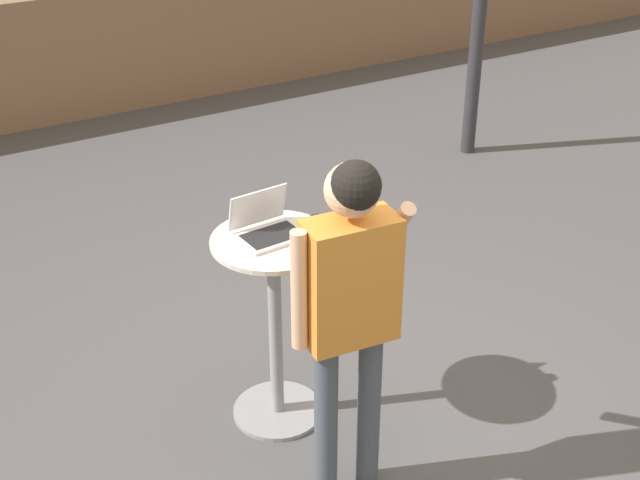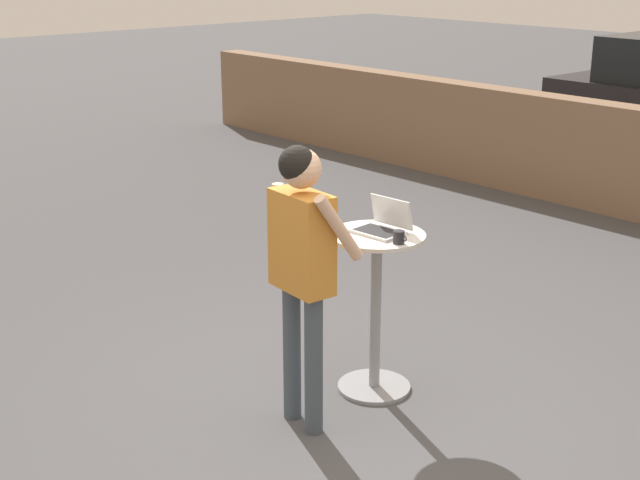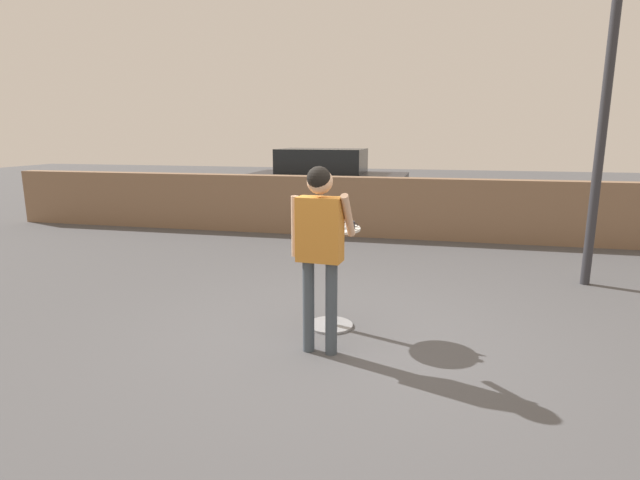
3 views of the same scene
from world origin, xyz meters
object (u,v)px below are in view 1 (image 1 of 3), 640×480
(cafe_table, at_px, (275,315))
(coffee_mug, at_px, (317,224))
(laptop, at_px, (267,226))
(standing_person, at_px, (350,293))

(cafe_table, bearing_deg, coffee_mug, -10.26)
(cafe_table, distance_m, laptop, 0.50)
(laptop, xyz_separation_m, coffee_mug, (0.23, -0.09, -0.01))
(laptop, bearing_deg, cafe_table, -86.03)
(standing_person, bearing_deg, laptop, 93.17)
(cafe_table, relative_size, standing_person, 0.62)
(standing_person, bearing_deg, coffee_mug, 73.01)
(laptop, xyz_separation_m, standing_person, (0.04, -0.71, -0.00))
(cafe_table, relative_size, laptop, 3.24)
(coffee_mug, relative_size, standing_person, 0.06)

